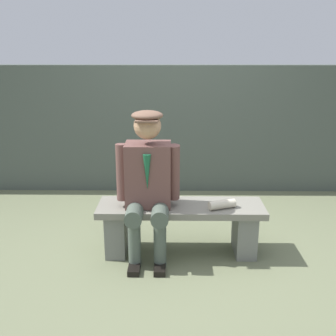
# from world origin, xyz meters

# --- Properties ---
(ground_plane) EXTENTS (30.00, 30.00, 0.00)m
(ground_plane) POSITION_xyz_m (0.00, 0.00, 0.00)
(ground_plane) COLOR #686F50
(bench) EXTENTS (1.51, 0.44, 0.47)m
(bench) POSITION_xyz_m (0.00, 0.00, 0.30)
(bench) COLOR slate
(bench) RESTS_ON ground
(seated_man) EXTENTS (0.56, 0.60, 1.33)m
(seated_man) POSITION_xyz_m (0.29, 0.06, 0.74)
(seated_man) COLOR brown
(seated_man) RESTS_ON ground
(rolled_magazine) EXTENTS (0.26, 0.16, 0.08)m
(rolled_magazine) POSITION_xyz_m (-0.36, 0.09, 0.51)
(rolled_magazine) COLOR beige
(rolled_magazine) RESTS_ON bench
(stadium_wall) EXTENTS (12.00, 0.24, 1.64)m
(stadium_wall) POSITION_xyz_m (0.00, -1.80, 0.82)
(stadium_wall) COLOR #464F48
(stadium_wall) RESTS_ON ground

